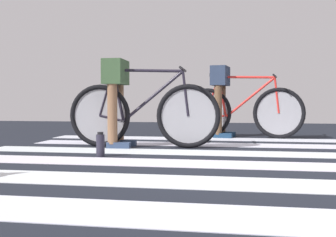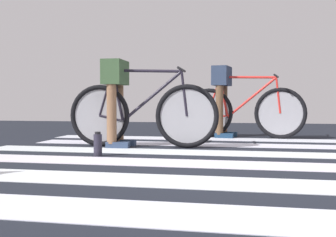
# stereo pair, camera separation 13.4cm
# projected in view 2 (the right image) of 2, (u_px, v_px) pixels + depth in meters

# --- Properties ---
(ground) EXTENTS (18.00, 14.00, 0.02)m
(ground) POSITION_uv_depth(u_px,v_px,m) (235.00, 173.00, 3.02)
(ground) COLOR black
(crosswalk_markings) EXTENTS (5.43, 4.99, 0.00)m
(crosswalk_markings) POSITION_uv_depth(u_px,v_px,m) (238.00, 165.00, 3.29)
(crosswalk_markings) COLOR silver
(crosswalk_markings) RESTS_ON ground
(bicycle_1_of_2) EXTENTS (1.74, 0.52, 0.93)m
(bicycle_1_of_2) POSITION_uv_depth(u_px,v_px,m) (142.00, 113.00, 4.60)
(bicycle_1_of_2) COLOR black
(bicycle_1_of_2) RESTS_ON ground
(cyclist_1_of_2) EXTENTS (0.32, 0.41, 0.99)m
(cyclist_1_of_2) POSITION_uv_depth(u_px,v_px,m) (116.00, 91.00, 4.64)
(cyclist_1_of_2) COLOR brown
(cyclist_1_of_2) RESTS_ON ground
(bicycle_2_of_2) EXTENTS (1.72, 0.54, 0.93)m
(bicycle_2_of_2) POSITION_uv_depth(u_px,v_px,m) (243.00, 111.00, 5.79)
(bicycle_2_of_2) COLOR black
(bicycle_2_of_2) RESTS_ON ground
(cyclist_2_of_2) EXTENTS (0.37, 0.44, 1.03)m
(cyclist_2_of_2) POSITION_uv_depth(u_px,v_px,m) (222.00, 91.00, 5.89)
(cyclist_2_of_2) COLOR brown
(cyclist_2_of_2) RESTS_ON ground
(water_bottle) EXTENTS (0.08, 0.08, 0.23)m
(water_bottle) POSITION_uv_depth(u_px,v_px,m) (98.00, 145.00, 3.85)
(water_bottle) COLOR #262432
(water_bottle) RESTS_ON ground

